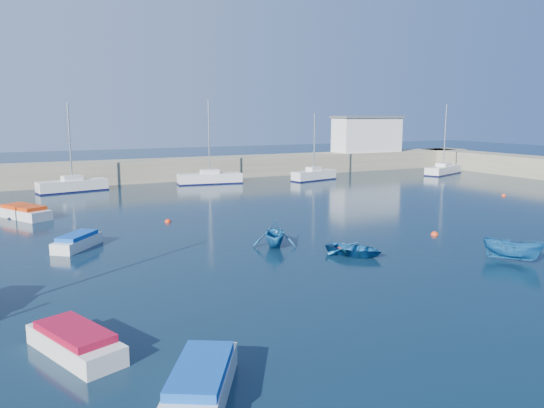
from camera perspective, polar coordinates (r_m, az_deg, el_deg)
name	(u,v)px	position (r m, az deg, el deg)	size (l,w,h in m)	color
ground	(424,282)	(27.07, 16.05, -8.08)	(220.00, 220.00, 0.00)	black
back_wall	(170,169)	(67.64, -10.96, 3.67)	(96.00, 4.50, 2.60)	gray
right_arm	(510,164)	(80.20, 24.23, 3.90)	(4.50, 32.00, 2.60)	gray
harbor_office	(367,135)	(80.57, 10.16, 7.32)	(10.00, 4.00, 5.00)	silver
sailboat_5	(73,185)	(59.97, -20.66, 1.90)	(7.32, 3.39, 9.34)	silver
sailboat_6	(210,178)	(63.19, -6.71, 2.80)	(7.71, 3.09, 9.82)	silver
sailboat_7	(314,175)	(66.22, 4.53, 3.14)	(6.39, 3.12, 8.26)	silver
sailboat_8	(443,170)	(76.43, 17.94, 3.52)	(7.49, 4.61, 9.46)	silver
motorboat_0	(75,342)	(19.69, -20.42, -13.73)	(2.93, 4.49, 0.95)	silver
motorboat_1	(77,241)	(34.44, -20.20, -3.80)	(3.31, 3.72, 0.91)	silver
motorboat_2	(24,212)	(46.02, -25.10, -0.79)	(3.99, 5.26, 1.04)	silver
motorboat_3	(201,382)	(16.11, -7.64, -18.48)	(3.48, 4.54, 1.02)	silver
dinghy_center	(354,249)	(31.16, 8.85, -4.83)	(2.40, 3.36, 0.70)	#14538D
dinghy_left	(275,234)	(32.69, 0.28, -3.20)	(2.65, 3.08, 1.62)	#14538D
dinghy_right	(513,250)	(32.42, 24.47, -4.53)	(1.21, 3.23, 1.25)	#14538D
buoy_0	(339,251)	(32.06, 7.23, -5.03)	(0.45, 0.45, 0.45)	red
buoy_1	(434,235)	(37.60, 17.08, -3.20)	(0.50, 0.50, 0.50)	red
buoy_3	(168,222)	(40.99, -11.13, -1.92)	(0.48, 0.48, 0.48)	red
buoy_4	(504,196)	(58.12, 23.66, 0.81)	(0.44, 0.44, 0.44)	red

